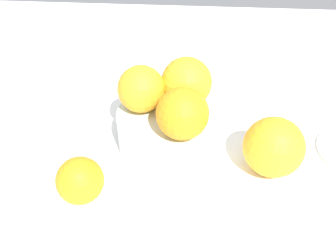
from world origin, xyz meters
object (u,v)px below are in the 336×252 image
object	(u,v)px
fruit_bowl	(168,130)
orange_loose_1	(274,147)
orange_in_bowl_2	(186,83)
orange_loose_0	(80,180)
orange_in_bowl_0	(141,89)
orange_in_bowl_1	(182,114)

from	to	relation	value
fruit_bowl	orange_loose_1	xyz separation A→B (cm)	(14.54, -4.26, 1.37)
orange_in_bowl_2	orange_loose_0	distance (cm)	19.77
fruit_bowl	orange_in_bowl_2	bearing A→B (deg)	47.01
orange_loose_1	orange_in_bowl_2	bearing A→B (deg)	150.46
fruit_bowl	orange_in_bowl_0	bearing A→B (deg)	166.46
orange_in_bowl_1	orange_loose_0	bearing A→B (deg)	-151.84
orange_in_bowl_0	orange_in_bowl_1	xyz separation A→B (cm)	(5.96, -5.37, 0.09)
fruit_bowl	orange_in_bowl_2	xyz separation A→B (cm)	(2.43, 2.60, 6.66)
orange_loose_0	orange_loose_1	world-z (taller)	orange_loose_1
orange_in_bowl_0	orange_loose_0	bearing A→B (deg)	-118.34
fruit_bowl	orange_loose_0	size ratio (longest dim) A/B	2.43
orange_in_bowl_0	orange_in_bowl_2	xyz separation A→B (cm)	(6.23, 1.69, 0.29)
fruit_bowl	orange_in_bowl_0	size ratio (longest dim) A/B	2.21
fruit_bowl	orange_loose_0	distance (cm)	15.15
fruit_bowl	orange_loose_1	size ratio (longest dim) A/B	1.79
orange_in_bowl_1	orange_in_bowl_2	xyz separation A→B (cm)	(0.28, 7.05, 0.20)
orange_in_bowl_1	orange_loose_0	xyz separation A→B (cm)	(-12.44, -6.66, -6.19)
orange_in_bowl_1	orange_in_bowl_2	distance (cm)	7.06
orange_loose_1	orange_loose_0	bearing A→B (deg)	-164.57
orange_in_bowl_2	orange_loose_0	xyz separation A→B (cm)	(-12.72, -13.71, -6.39)
orange_in_bowl_0	orange_loose_0	xyz separation A→B (cm)	(-6.49, -12.03, -6.10)
orange_in_bowl_1	orange_in_bowl_2	world-z (taller)	orange_in_bowl_2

